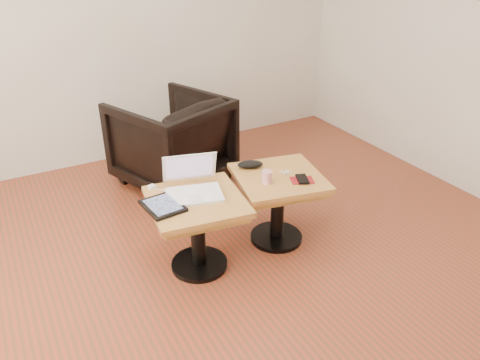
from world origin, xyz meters
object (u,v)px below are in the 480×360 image
side_table_right (278,192)px  striped_cup (267,177)px  laptop (193,186)px  armchair (172,141)px  side_table_left (197,217)px

side_table_right → striped_cup: striped_cup is taller
side_table_right → laptop: 0.60m
laptop → side_table_right: bearing=8.3°
striped_cup → armchair: 1.21m
side_table_right → armchair: 1.18m
armchair → laptop: bearing=54.1°
side_table_left → side_table_right: (0.59, 0.01, 0.00)m
side_table_right → striped_cup: bearing=-147.8°
side_table_left → laptop: laptop is taller
side_table_left → laptop: (0.02, 0.08, 0.17)m
striped_cup → armchair: size_ratio=0.10×
side_table_left → laptop: 0.19m
striped_cup → side_table_left: bearing=176.4°
side_table_left → armchair: 1.20m
side_table_left → side_table_right: 0.59m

